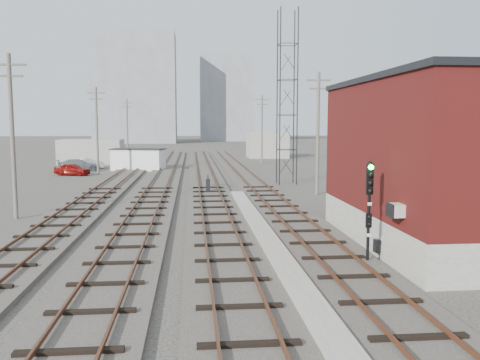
{
  "coord_description": "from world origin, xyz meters",
  "views": [
    {
      "loc": [
        -2.76,
        -8.8,
        5.23
      ],
      "look_at": [
        -0.17,
        18.48,
        2.2
      ],
      "focal_mm": 38.0,
      "sensor_mm": 36.0,
      "label": 1
    }
  ],
  "objects": [
    {
      "name": "site_trailer",
      "position": [
        -8.8,
        49.27,
        1.25
      ],
      "size": [
        6.36,
        4.02,
        2.48
      ],
      "rotation": [
        0.0,
        0.0,
        -0.27
      ],
      "color": "white",
      "rests_on": "ground"
    },
    {
      "name": "track_left",
      "position": [
        -9.5,
        39.0,
        0.11
      ],
      "size": [
        3.2,
        90.0,
        0.39
      ],
      "color": "#332D28",
      "rests_on": "ground"
    },
    {
      "name": "utility_pole_right_b",
      "position": [
        6.5,
        58.0,
        4.8
      ],
      "size": [
        1.8,
        0.24,
        9.0
      ],
      "color": "#595147",
      "rests_on": "ground"
    },
    {
      "name": "track_right",
      "position": [
        2.5,
        39.0,
        0.11
      ],
      "size": [
        3.2,
        90.0,
        0.39
      ],
      "color": "#332D28",
      "rests_on": "ground"
    },
    {
      "name": "brick_building",
      "position": [
        7.5,
        12.0,
        3.63
      ],
      "size": [
        6.54,
        12.2,
        7.22
      ],
      "color": "gray",
      "rests_on": "ground"
    },
    {
      "name": "switch_stand",
      "position": [
        -1.57,
        29.3,
        0.62
      ],
      "size": [
        0.33,
        0.33,
        1.32
      ],
      "rotation": [
        0.0,
        0.0,
        -0.08
      ],
      "color": "black",
      "rests_on": "ground"
    },
    {
      "name": "shed_right",
      "position": [
        9.0,
        70.0,
        2.0
      ],
      "size": [
        6.0,
        6.0,
        4.0
      ],
      "primitive_type": "cube",
      "color": "gray",
      "rests_on": "ground"
    },
    {
      "name": "shed_left",
      "position": [
        -16.0,
        60.0,
        1.6
      ],
      "size": [
        8.0,
        5.0,
        3.2
      ],
      "primitive_type": "cube",
      "color": "gray",
      "rests_on": "ground"
    },
    {
      "name": "utility_pole_left_b",
      "position": [
        -12.5,
        45.0,
        4.8
      ],
      "size": [
        1.8,
        0.24,
        9.0
      ],
      "color": "#595147",
      "rests_on": "ground"
    },
    {
      "name": "apartment_left",
      "position": [
        -18.0,
        135.0,
        15.0
      ],
      "size": [
        22.0,
        14.0,
        30.0
      ],
      "primitive_type": "cube",
      "color": "gray",
      "rests_on": "ground"
    },
    {
      "name": "lattice_tower",
      "position": [
        5.5,
        35.0,
        7.5
      ],
      "size": [
        1.6,
        1.6,
        15.0
      ],
      "color": "black",
      "rests_on": "ground"
    },
    {
      "name": "track_mid_right",
      "position": [
        -1.5,
        39.0,
        0.11
      ],
      "size": [
        3.2,
        90.0,
        0.39
      ],
      "color": "#332D28",
      "rests_on": "ground"
    },
    {
      "name": "track_mid_left",
      "position": [
        -5.5,
        39.0,
        0.11
      ],
      "size": [
        3.2,
        90.0,
        0.39
      ],
      "color": "#332D28",
      "rests_on": "ground"
    },
    {
      "name": "utility_pole_right_a",
      "position": [
        6.5,
        28.0,
        4.8
      ],
      "size": [
        1.8,
        0.24,
        9.0
      ],
      "color": "#595147",
      "rests_on": "ground"
    },
    {
      "name": "utility_pole_left_a",
      "position": [
        -12.5,
        20.0,
        4.8
      ],
      "size": [
        1.8,
        0.24,
        9.0
      ],
      "color": "#595147",
      "rests_on": "ground"
    },
    {
      "name": "car_red",
      "position": [
        -14.94,
        44.19,
        0.62
      ],
      "size": [
        3.93,
        2.6,
        1.24
      ],
      "primitive_type": "imported",
      "rotation": [
        0.0,
        0.0,
        1.23
      ],
      "color": "maroon",
      "rests_on": "ground"
    },
    {
      "name": "ground",
      "position": [
        0.0,
        60.0,
        0.0
      ],
      "size": [
        320.0,
        320.0,
        0.0
      ],
      "primitive_type": "plane",
      "color": "#282621",
      "rests_on": "ground"
    },
    {
      "name": "utility_pole_left_c",
      "position": [
        -12.5,
        70.0,
        4.8
      ],
      "size": [
        1.8,
        0.24,
        9.0
      ],
      "color": "#595147",
      "rests_on": "ground"
    },
    {
      "name": "car_grey",
      "position": [
        -15.35,
        49.01,
        0.67
      ],
      "size": [
        4.94,
        2.9,
        1.34
      ],
      "primitive_type": "imported",
      "rotation": [
        0.0,
        0.0,
        1.8
      ],
      "color": "gray",
      "rests_on": "ground"
    },
    {
      "name": "apartment_right",
      "position": [
        8.0,
        150.0,
        13.0
      ],
      "size": [
        16.0,
        12.0,
        26.0
      ],
      "primitive_type": "cube",
      "color": "gray",
      "rests_on": "ground"
    },
    {
      "name": "platform_curb",
      "position": [
        0.5,
        14.0,
        0.13
      ],
      "size": [
        0.9,
        28.0,
        0.26
      ],
      "primitive_type": "cube",
      "color": "gray",
      "rests_on": "ground"
    },
    {
      "name": "signal_mast",
      "position": [
        3.7,
        9.06,
        2.25
      ],
      "size": [
        0.4,
        0.41,
        3.87
      ],
      "color": "gray",
      "rests_on": "ground"
    },
    {
      "name": "car_silver",
      "position": [
        -14.9,
        52.07,
        0.61
      ],
      "size": [
        3.84,
        1.77,
        1.22
      ],
      "primitive_type": "imported",
      "rotation": [
        0.0,
        0.0,
        1.7
      ],
      "color": "#A0A3A7",
      "rests_on": "ground"
    }
  ]
}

